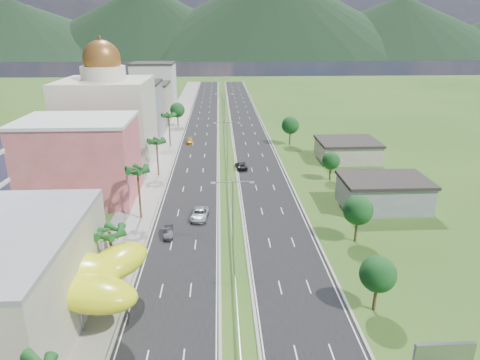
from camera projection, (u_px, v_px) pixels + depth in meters
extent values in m
plane|color=#2D5119|center=(236.00, 289.00, 54.06)|extent=(500.00, 500.00, 0.00)
cube|color=black|center=(202.00, 130.00, 138.38)|extent=(11.00, 260.00, 0.04)
cube|color=black|center=(248.00, 129.00, 139.06)|extent=(11.00, 260.00, 0.04)
cube|color=gray|center=(172.00, 130.00, 137.93)|extent=(7.00, 260.00, 0.12)
cube|color=gray|center=(226.00, 142.00, 121.59)|extent=(0.08, 216.00, 0.28)
cube|color=gray|center=(222.00, 92.00, 217.63)|extent=(0.10, 0.12, 0.70)
cylinder|color=gray|center=(233.00, 216.00, 61.62)|extent=(0.20, 0.20, 11.00)
cube|color=gray|center=(222.00, 182.00, 59.77)|extent=(2.88, 0.12, 0.12)
cube|color=gray|center=(243.00, 182.00, 59.91)|extent=(2.88, 0.12, 0.12)
cube|color=silver|center=(213.00, 183.00, 59.75)|extent=(0.60, 0.25, 0.18)
cube|color=silver|center=(252.00, 182.00, 60.00)|extent=(0.60, 0.25, 0.18)
cylinder|color=gray|center=(227.00, 145.00, 99.25)|extent=(0.20, 0.20, 11.00)
cube|color=gray|center=(221.00, 122.00, 97.40)|extent=(2.88, 0.12, 0.12)
cube|color=gray|center=(233.00, 122.00, 97.53)|extent=(2.88, 0.12, 0.12)
cube|color=silver|center=(215.00, 123.00, 97.38)|extent=(0.60, 0.25, 0.18)
cube|color=silver|center=(239.00, 123.00, 97.63)|extent=(0.60, 0.25, 0.18)
cylinder|color=gray|center=(224.00, 110.00, 141.58)|extent=(0.20, 0.20, 11.00)
cube|color=gray|center=(220.00, 94.00, 139.74)|extent=(2.88, 0.12, 0.12)
cube|color=gray|center=(229.00, 94.00, 139.87)|extent=(2.88, 0.12, 0.12)
cube|color=silver|center=(216.00, 94.00, 139.71)|extent=(0.60, 0.25, 0.18)
cube|color=silver|center=(232.00, 94.00, 139.96)|extent=(0.60, 0.25, 0.18)
cylinder|color=gray|center=(223.00, 91.00, 183.92)|extent=(0.20, 0.20, 11.00)
cube|color=gray|center=(219.00, 78.00, 182.07)|extent=(2.88, 0.12, 0.12)
cube|color=gray|center=(226.00, 78.00, 182.20)|extent=(2.88, 0.12, 0.12)
cube|color=silver|center=(216.00, 79.00, 182.04)|extent=(0.60, 0.25, 0.18)
cube|color=silver|center=(229.00, 79.00, 182.29)|extent=(0.60, 0.25, 0.18)
cylinder|color=gray|center=(33.00, 290.00, 50.41)|extent=(0.50, 0.50, 4.00)
cylinder|color=gray|center=(81.00, 315.00, 46.03)|extent=(0.50, 0.50, 4.00)
cylinder|color=gray|center=(31.00, 335.00, 43.02)|extent=(0.50, 0.50, 4.00)
cylinder|color=gray|center=(110.00, 288.00, 50.82)|extent=(0.50, 0.50, 4.00)
cube|color=#C45350|center=(80.00, 161.00, 80.36)|extent=(20.00, 15.00, 15.00)
cube|color=beige|center=(108.00, 123.00, 101.16)|extent=(20.00, 20.00, 20.00)
cylinder|color=beige|center=(103.00, 73.00, 97.29)|extent=(10.00, 10.00, 3.00)
sphere|color=brown|center=(102.00, 59.00, 96.28)|extent=(8.40, 8.40, 8.40)
cube|color=gray|center=(133.00, 111.00, 125.39)|extent=(16.00, 15.00, 16.00)
cube|color=#A39886|center=(145.00, 104.00, 146.59)|extent=(16.00, 15.00, 13.00)
cube|color=silver|center=(154.00, 88.00, 167.39)|extent=(16.00, 15.00, 18.00)
cube|color=#D85919|center=(443.00, 359.00, 36.36)|extent=(5.20, 0.35, 3.20)
cube|color=gray|center=(383.00, 194.00, 78.02)|extent=(15.00, 10.00, 5.00)
cube|color=#A39886|center=(347.00, 151.00, 106.44)|extent=(14.00, 12.00, 4.40)
cylinder|color=#47301C|center=(112.00, 258.00, 53.97)|extent=(0.36, 0.36, 7.50)
cylinder|color=#47301C|center=(139.00, 194.00, 72.54)|extent=(0.36, 0.36, 9.00)
cylinder|color=#47301C|center=(158.00, 158.00, 94.34)|extent=(0.36, 0.36, 8.00)
cylinder|color=#47301C|center=(170.00, 131.00, 117.72)|extent=(0.36, 0.36, 8.80)
cylinder|color=#47301C|center=(178.00, 119.00, 141.90)|extent=(0.40, 0.40, 4.90)
sphere|color=#174B1B|center=(177.00, 110.00, 140.84)|extent=(4.90, 4.90, 4.90)
cylinder|color=#47301C|center=(375.00, 294.00, 49.39)|extent=(0.40, 0.40, 4.20)
sphere|color=#174B1B|center=(378.00, 274.00, 48.48)|extent=(4.20, 4.20, 4.20)
cylinder|color=#47301C|center=(356.00, 228.00, 65.46)|extent=(0.40, 0.40, 4.55)
sphere|color=#174B1B|center=(358.00, 210.00, 64.47)|extent=(4.55, 4.55, 4.55)
cylinder|color=#47301C|center=(330.00, 172.00, 92.05)|extent=(0.40, 0.40, 3.85)
sphere|color=#174B1B|center=(331.00, 161.00, 91.22)|extent=(3.85, 3.85, 3.85)
cylinder|color=#47301C|center=(290.00, 136.00, 119.91)|extent=(0.40, 0.40, 4.90)
sphere|color=#174B1B|center=(290.00, 125.00, 118.86)|extent=(4.90, 4.90, 4.90)
imported|color=black|center=(168.00, 232.00, 67.49)|extent=(1.85, 4.38, 1.40)
imported|color=#ABAFB3|center=(200.00, 214.00, 73.78)|extent=(3.35, 6.11, 1.62)
imported|color=#C68617|center=(190.00, 141.00, 122.09)|extent=(1.98, 4.49, 1.28)
imported|color=black|center=(241.00, 165.00, 100.00)|extent=(2.91, 5.44, 1.45)
imported|color=black|center=(129.00, 315.00, 48.12)|extent=(0.85, 1.91, 1.18)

